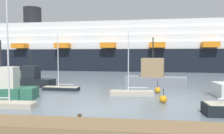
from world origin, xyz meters
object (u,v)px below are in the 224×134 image
(sailboat_0, at_px, (61,88))
(cruise_ship, at_px, (92,49))
(sailboat_1, at_px, (132,92))
(fishing_boat_1, at_px, (32,79))
(fishing_boat_2, at_px, (155,77))
(channel_buoy_2, at_px, (158,90))
(channel_buoy_1, at_px, (163,99))
(sailboat_2, at_px, (5,102))

(sailboat_0, bearing_deg, cruise_ship, -79.39)
(sailboat_1, height_order, fishing_boat_1, sailboat_1)
(fishing_boat_2, distance_m, channel_buoy_2, 5.43)
(fishing_boat_1, xyz_separation_m, channel_buoy_2, (16.83, -3.46, -0.62))
(channel_buoy_2, xyz_separation_m, cruise_ship, (-15.89, 37.95, 5.55))
(fishing_boat_1, bearing_deg, channel_buoy_2, 177.21)
(sailboat_1, relative_size, fishing_boat_1, 1.12)
(sailboat_0, xyz_separation_m, channel_buoy_1, (11.77, -5.63, 0.02))
(sailboat_1, xyz_separation_m, channel_buoy_2, (2.89, 1.80, -0.02))
(sailboat_2, distance_m, fishing_boat_2, 19.09)
(sailboat_2, height_order, fishing_boat_2, sailboat_2)
(sailboat_1, bearing_deg, channel_buoy_1, 128.64)
(sailboat_0, height_order, fishing_boat_1, sailboat_0)
(fishing_boat_2, bearing_deg, sailboat_0, 31.19)
(sailboat_2, distance_m, channel_buoy_2, 15.70)
(sailboat_0, xyz_separation_m, sailboat_1, (8.76, -2.41, 0.05))
(fishing_boat_2, bearing_deg, channel_buoy_1, 99.77)
(sailboat_2, xyz_separation_m, fishing_boat_2, (13.30, 13.67, 0.88))
(channel_buoy_1, bearing_deg, channel_buoy_2, 91.30)
(fishing_boat_1, xyz_separation_m, fishing_boat_2, (16.82, 1.87, 0.37))
(fishing_boat_1, height_order, fishing_boat_2, fishing_boat_2)
(sailboat_1, relative_size, sailboat_2, 0.70)
(fishing_boat_1, distance_m, channel_buoy_1, 18.96)
(sailboat_0, relative_size, cruise_ship, 0.07)
(fishing_boat_2, bearing_deg, cruise_ship, -54.96)
(sailboat_2, bearing_deg, sailboat_0, 80.77)
(sailboat_1, distance_m, fishing_boat_1, 14.91)
(sailboat_2, xyz_separation_m, cruise_ship, (-2.58, 46.29, 5.43))
(sailboat_1, height_order, fishing_boat_2, sailboat_1)
(sailboat_2, distance_m, fishing_boat_1, 12.32)
(sailboat_0, relative_size, fishing_boat_2, 0.83)
(sailboat_2, xyz_separation_m, channel_buoy_1, (13.42, 3.31, -0.12))
(sailboat_0, bearing_deg, sailboat_2, 83.65)
(cruise_ship, bearing_deg, fishing_boat_2, -61.42)
(sailboat_0, height_order, channel_buoy_2, sailboat_0)
(sailboat_1, distance_m, channel_buoy_2, 3.41)
(channel_buoy_1, bearing_deg, sailboat_0, 154.44)
(channel_buoy_1, bearing_deg, fishing_boat_2, 90.69)
(sailboat_0, xyz_separation_m, fishing_boat_2, (11.64, 4.73, 1.02))
(fishing_boat_2, xyz_separation_m, cruise_ship, (-15.88, 32.62, 4.55))
(cruise_ship, bearing_deg, sailboat_1, -69.28)
(sailboat_1, distance_m, fishing_boat_2, 7.76)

